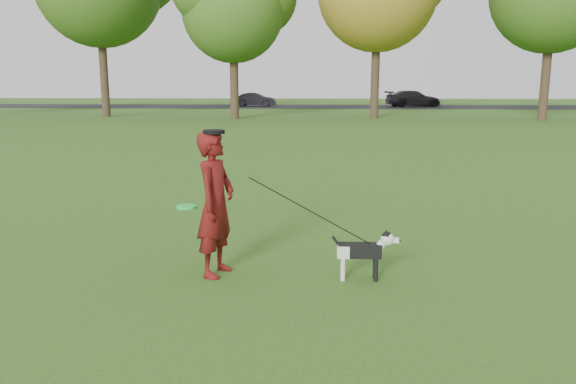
{
  "coord_description": "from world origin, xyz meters",
  "views": [
    {
      "loc": [
        0.54,
        -6.53,
        2.22
      ],
      "look_at": [
        0.25,
        -0.23,
        0.95
      ],
      "focal_mm": 35.0,
      "sensor_mm": 36.0,
      "label": 1
    }
  ],
  "objects_px": {
    "dog": "(365,249)",
    "car_mid": "(255,100)",
    "car_right": "(413,99)",
    "man": "(216,204)"
  },
  "relations": [
    {
      "from": "dog",
      "to": "car_mid",
      "type": "relative_size",
      "value": 0.23
    },
    {
      "from": "car_mid",
      "to": "car_right",
      "type": "relative_size",
      "value": 0.75
    },
    {
      "from": "dog",
      "to": "car_right",
      "type": "bearing_deg",
      "value": 79.6
    },
    {
      "from": "man",
      "to": "car_mid",
      "type": "relative_size",
      "value": 0.5
    },
    {
      "from": "man",
      "to": "car_mid",
      "type": "distance_m",
      "value": 40.55
    },
    {
      "from": "man",
      "to": "car_right",
      "type": "bearing_deg",
      "value": 2.85
    },
    {
      "from": "dog",
      "to": "car_mid",
      "type": "bearing_deg",
      "value": 97.68
    },
    {
      "from": "car_mid",
      "to": "car_right",
      "type": "height_order",
      "value": "car_right"
    },
    {
      "from": "dog",
      "to": "car_mid",
      "type": "xyz_separation_m",
      "value": [
        -5.46,
        40.48,
        0.22
      ]
    },
    {
      "from": "man",
      "to": "car_right",
      "type": "xyz_separation_m",
      "value": [
        9.11,
        40.37,
        -0.16
      ]
    }
  ]
}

